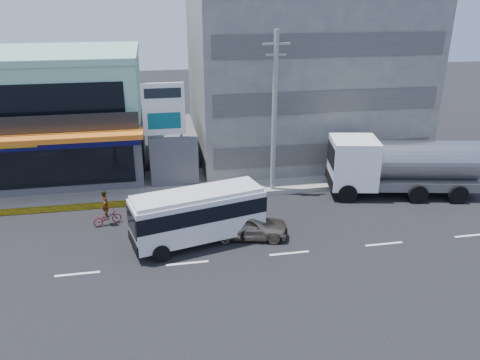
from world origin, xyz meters
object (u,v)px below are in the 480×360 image
at_px(concrete_building, 302,63).
at_px(tanker_truck, 398,165).
at_px(billboard, 164,115).
at_px(utility_pole_near, 274,114).
at_px(sedan, 248,225).
at_px(shop_building, 52,117).
at_px(minibus, 198,213).
at_px(satellite_dish, 172,128).
at_px(motorcycle_rider, 107,214).

distance_m(concrete_building, tanker_truck, 11.09).
height_order(billboard, utility_pole_near, utility_pole_near).
distance_m(concrete_building, sedan, 15.93).
bearing_deg(utility_pole_near, concrete_building, 62.24).
bearing_deg(shop_building, tanker_truck, -20.62).
relative_size(shop_building, tanker_truck, 1.30).
bearing_deg(concrete_building, utility_pole_near, -117.76).
xyz_separation_m(utility_pole_near, minibus, (-5.24, -5.45, -3.49)).
distance_m(satellite_dish, utility_pole_near, 7.17).
bearing_deg(satellite_dish, tanker_truck, -20.86).
xyz_separation_m(minibus, tanker_truck, (12.85, 3.86, 0.28)).
relative_size(satellite_dish, motorcycle_rider, 0.75).
bearing_deg(concrete_building, motorcycle_rider, -143.94).
bearing_deg(billboard, minibus, -80.17).
bearing_deg(utility_pole_near, minibus, -133.90).
bearing_deg(tanker_truck, satellite_dish, 159.14).
distance_m(billboard, utility_pole_near, 6.75).
xyz_separation_m(satellite_dish, sedan, (3.30, -9.01, -2.87)).
xyz_separation_m(shop_building, sedan, (11.30, -11.95, -3.29)).
bearing_deg(sedan, utility_pole_near, -15.03).
xyz_separation_m(shop_building, motorcycle_rider, (4.00, -9.14, -3.34)).
distance_m(billboard, minibus, 8.05).
bearing_deg(satellite_dish, minibus, -85.23).
distance_m(sedan, motorcycle_rider, 7.82).
bearing_deg(minibus, tanker_truck, 16.73).
xyz_separation_m(minibus, sedan, (2.54, 0.04, -0.95)).
bearing_deg(motorcycle_rider, concrete_building, 36.06).
relative_size(satellite_dish, tanker_truck, 0.16).
bearing_deg(tanker_truck, utility_pole_near, 168.23).
height_order(satellite_dish, billboard, billboard).
relative_size(concrete_building, billboard, 2.32).
relative_size(sedan, motorcycle_rider, 2.08).
height_order(concrete_building, satellite_dish, concrete_building).
xyz_separation_m(shop_building, utility_pole_near, (14.00, -6.55, 1.15)).
height_order(shop_building, tanker_truck, shop_building).
relative_size(concrete_building, minibus, 2.30).
relative_size(satellite_dish, sedan, 0.36).
bearing_deg(utility_pole_near, tanker_truck, -11.77).
distance_m(shop_building, tanker_truck, 23.18).
height_order(minibus, tanker_truck, tanker_truck).
distance_m(shop_building, satellite_dish, 8.54).
bearing_deg(satellite_dish, utility_pole_near, -30.96).
relative_size(utility_pole_near, minibus, 1.44).
bearing_deg(minibus, utility_pole_near, 46.10).
distance_m(shop_building, utility_pole_near, 15.50).
height_order(concrete_building, motorcycle_rider, concrete_building).
bearing_deg(minibus, motorcycle_rider, 149.02).
distance_m(satellite_dish, sedan, 10.01).
bearing_deg(billboard, satellite_dish, 74.48).
relative_size(satellite_dish, utility_pole_near, 0.15).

